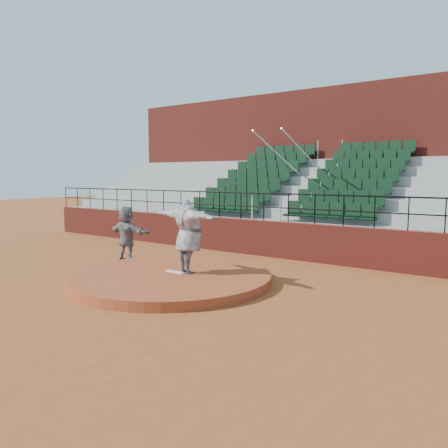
% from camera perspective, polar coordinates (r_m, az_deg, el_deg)
% --- Properties ---
extents(ground, '(90.00, 90.00, 0.00)m').
position_cam_1_polar(ground, '(12.28, -6.87, -7.57)').
color(ground, '#9A4D22').
rests_on(ground, ground).
extents(pitchers_mound, '(5.50, 5.50, 0.25)m').
position_cam_1_polar(pitchers_mound, '(12.25, -6.87, -7.00)').
color(pitchers_mound, '#A34724').
rests_on(pitchers_mound, ground).
extents(pitching_rubber, '(0.60, 0.15, 0.03)m').
position_cam_1_polar(pitching_rubber, '(12.32, -6.41, -6.24)').
color(pitching_rubber, white).
rests_on(pitching_rubber, pitchers_mound).
extents(boundary_wall, '(24.00, 0.30, 1.30)m').
position_cam_1_polar(boundary_wall, '(16.13, 5.18, -1.85)').
color(boundary_wall, maroon).
rests_on(boundary_wall, ground).
extents(wall_railing, '(24.04, 0.05, 1.03)m').
position_cam_1_polar(wall_railing, '(15.99, 5.23, 3.05)').
color(wall_railing, black).
rests_on(wall_railing, boundary_wall).
extents(seating_deck, '(24.00, 5.97, 4.63)m').
position_cam_1_polar(seating_deck, '(19.26, 10.71, 1.77)').
color(seating_deck, '#969691').
rests_on(seating_deck, ground).
extents(press_box_facade, '(24.00, 3.00, 7.10)m').
position_cam_1_polar(press_box_facade, '(22.85, 15.04, 7.67)').
color(press_box_facade, maroon).
rests_on(press_box_facade, ground).
extents(pitcher, '(2.64, 1.21, 2.07)m').
position_cam_1_polar(pitcher, '(12.06, -4.70, -1.57)').
color(pitcher, black).
rests_on(pitcher, pitchers_mound).
extents(fielder, '(1.78, 0.59, 1.91)m').
position_cam_1_polar(fielder, '(15.36, -12.58, -1.23)').
color(fielder, black).
rests_on(fielder, ground).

